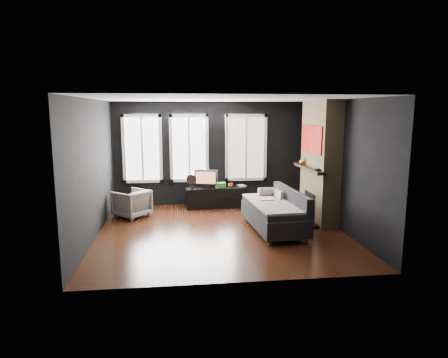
{
  "coord_description": "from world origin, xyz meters",
  "views": [
    {
      "loc": [
        -0.9,
        -7.92,
        2.49
      ],
      "look_at": [
        0.1,
        0.3,
        1.05
      ],
      "focal_mm": 32.0,
      "sensor_mm": 36.0,
      "label": 1
    }
  ],
  "objects": [
    {
      "name": "mantel_vase",
      "position": [
        2.05,
        1.05,
        1.31
      ],
      "size": [
        0.21,
        0.21,
        0.16
      ],
      "primitive_type": "imported",
      "rotation": [
        0.0,
        0.0,
        -0.32
      ],
      "color": "gold",
      "rests_on": "fireplace"
    },
    {
      "name": "wall_left",
      "position": [
        -2.5,
        0.0,
        1.35
      ],
      "size": [
        0.02,
        5.0,
        2.7
      ],
      "primitive_type": "cube",
      "color": "black",
      "rests_on": "ground"
    },
    {
      "name": "mantel_clock",
      "position": [
        2.05,
        0.05,
        1.25
      ],
      "size": [
        0.13,
        0.13,
        0.04
      ],
      "primitive_type": "cylinder",
      "rotation": [
        0.0,
        0.0,
        -0.02
      ],
      "color": "black",
      "rests_on": "fireplace"
    },
    {
      "name": "ceiling",
      "position": [
        0.0,
        0.0,
        2.7
      ],
      "size": [
        5.0,
        5.0,
        0.0
      ],
      "primitive_type": "plane",
      "color": "white",
      "rests_on": "ground"
    },
    {
      "name": "floor",
      "position": [
        0.0,
        0.0,
        0.0
      ],
      "size": [
        5.0,
        5.0,
        0.0
      ],
      "primitive_type": "plane",
      "color": "black",
      "rests_on": "ground"
    },
    {
      "name": "fireplace",
      "position": [
        2.3,
        0.6,
        1.35
      ],
      "size": [
        0.7,
        1.62,
        2.7
      ],
      "primitive_type": null,
      "color": "#93724C",
      "rests_on": "floor"
    },
    {
      "name": "windows",
      "position": [
        -0.45,
        2.46,
        2.38
      ],
      "size": [
        4.0,
        0.16,
        1.76
      ],
      "primitive_type": null,
      "color": "white",
      "rests_on": "wall_back"
    },
    {
      "name": "media_console",
      "position": [
        0.11,
        2.1,
        0.26
      ],
      "size": [
        1.55,
        0.57,
        0.52
      ],
      "primitive_type": null,
      "rotation": [
        0.0,
        0.0,
        0.06
      ],
      "color": "black",
      "rests_on": "floor"
    },
    {
      "name": "stripe_pillow",
      "position": [
        1.3,
        0.3,
        0.62
      ],
      "size": [
        0.13,
        0.32,
        0.31
      ],
      "primitive_type": "cube",
      "rotation": [
        0.0,
        0.0,
        0.19
      ],
      "color": "gray",
      "rests_on": "sofa"
    },
    {
      "name": "desk_fan",
      "position": [
        -0.51,
        2.07,
        0.71
      ],
      "size": [
        0.33,
        0.33,
        0.37
      ],
      "primitive_type": null,
      "rotation": [
        0.0,
        0.0,
        -0.28
      ],
      "color": "#999999",
      "rests_on": "media_console"
    },
    {
      "name": "book",
      "position": [
        0.71,
        2.19,
        0.65
      ],
      "size": [
        0.18,
        0.07,
        0.25
      ],
      "primitive_type": "imported",
      "rotation": [
        0.0,
        0.0,
        0.29
      ],
      "color": "#B5AE8E",
      "rests_on": "media_console"
    },
    {
      "name": "wall_right",
      "position": [
        2.5,
        0.0,
        1.35
      ],
      "size": [
        0.02,
        5.0,
        2.7
      ],
      "primitive_type": "cube",
      "color": "black",
      "rests_on": "ground"
    },
    {
      "name": "monitor",
      "position": [
        -0.14,
        2.11,
        0.78
      ],
      "size": [
        0.59,
        0.27,
        0.52
      ],
      "primitive_type": null,
      "rotation": [
        0.0,
        0.0,
        -0.26
      ],
      "color": "black",
      "rests_on": "media_console"
    },
    {
      "name": "storage_box",
      "position": [
        0.22,
        2.03,
        0.59
      ],
      "size": [
        0.26,
        0.19,
        0.13
      ],
      "primitive_type": "cube",
      "rotation": [
        0.0,
        0.0,
        0.16
      ],
      "color": "#2C7C2D",
      "rests_on": "media_console"
    },
    {
      "name": "sofa",
      "position": [
        1.1,
        -0.05,
        0.43
      ],
      "size": [
        1.14,
        2.08,
        0.86
      ],
      "primitive_type": null,
      "rotation": [
        0.0,
        0.0,
        0.07
      ],
      "color": "#252527",
      "rests_on": "floor"
    },
    {
      "name": "mug",
      "position": [
        0.49,
        2.08,
        0.59
      ],
      "size": [
        0.14,
        0.12,
        0.13
      ],
      "primitive_type": "imported",
      "rotation": [
        0.0,
        0.0,
        0.13
      ],
      "color": "orange",
      "rests_on": "media_console"
    },
    {
      "name": "wall_back",
      "position": [
        0.0,
        2.5,
        1.35
      ],
      "size": [
        5.0,
        0.02,
        2.7
      ],
      "primitive_type": "cube",
      "color": "black",
      "rests_on": "ground"
    },
    {
      "name": "armchair",
      "position": [
        -1.95,
        1.38,
        0.36
      ],
      "size": [
        0.95,
        0.95,
        0.71
      ],
      "primitive_type": "imported",
      "rotation": [
        0.0,
        0.0,
        -2.31
      ],
      "color": "white",
      "rests_on": "floor"
    }
  ]
}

